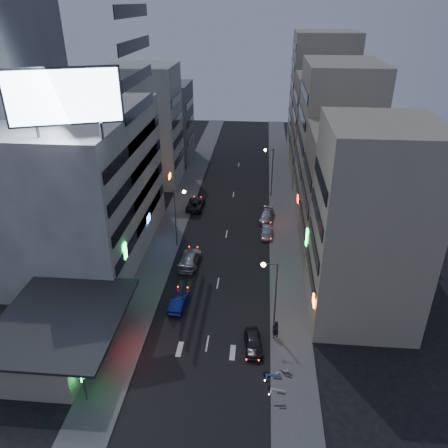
# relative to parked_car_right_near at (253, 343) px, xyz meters

# --- Properties ---
(ground) EXTENTS (180.00, 180.00, 0.00)m
(ground) POSITION_rel_parked_car_right_near_xyz_m (-4.38, -3.75, -0.68)
(ground) COLOR black
(ground) RESTS_ON ground
(sidewalk_left) EXTENTS (4.00, 120.00, 0.12)m
(sidewalk_left) POSITION_rel_parked_car_right_near_xyz_m (-12.38, 26.25, -0.62)
(sidewalk_left) COLOR #4C4C4F
(sidewalk_left) RESTS_ON ground
(sidewalk_right) EXTENTS (4.00, 120.00, 0.12)m
(sidewalk_right) POSITION_rel_parked_car_right_near_xyz_m (3.62, 26.25, -0.62)
(sidewalk_right) COLOR #4C4C4F
(sidewalk_right) RESTS_ON ground
(food_court) EXTENTS (11.00, 13.00, 3.88)m
(food_court) POSITION_rel_parked_car_right_near_xyz_m (-18.27, -1.75, 1.30)
(food_court) COLOR tan
(food_court) RESTS_ON ground
(white_building) EXTENTS (14.00, 24.00, 18.00)m
(white_building) POSITION_rel_parked_car_right_near_xyz_m (-21.38, 16.25, 8.32)
(white_building) COLOR silver
(white_building) RESTS_ON ground
(grey_tower) EXTENTS (10.00, 14.00, 34.00)m
(grey_tower) POSITION_rel_parked_car_right_near_xyz_m (-30.38, 19.25, 16.32)
(grey_tower) COLOR slate
(grey_tower) RESTS_ON ground
(shophouse_near) EXTENTS (10.00, 11.00, 20.00)m
(shophouse_near) POSITION_rel_parked_car_right_near_xyz_m (10.62, 6.75, 9.32)
(shophouse_near) COLOR tan
(shophouse_near) RESTS_ON ground
(shophouse_mid) EXTENTS (11.00, 12.00, 16.00)m
(shophouse_mid) POSITION_rel_parked_car_right_near_xyz_m (11.12, 18.25, 7.32)
(shophouse_mid) COLOR gray
(shophouse_mid) RESTS_ON ground
(shophouse_far) EXTENTS (10.00, 14.00, 22.00)m
(shophouse_far) POSITION_rel_parked_car_right_near_xyz_m (10.62, 31.25, 10.32)
(shophouse_far) COLOR tan
(shophouse_far) RESTS_ON ground
(far_left_a) EXTENTS (11.00, 10.00, 20.00)m
(far_left_a) POSITION_rel_parked_car_right_near_xyz_m (-19.88, 41.25, 9.32)
(far_left_a) COLOR silver
(far_left_a) RESTS_ON ground
(far_left_b) EXTENTS (12.00, 10.00, 15.00)m
(far_left_b) POSITION_rel_parked_car_right_near_xyz_m (-20.38, 54.25, 6.82)
(far_left_b) COLOR slate
(far_left_b) RESTS_ON ground
(far_right_a) EXTENTS (11.00, 12.00, 18.00)m
(far_right_a) POSITION_rel_parked_car_right_near_xyz_m (11.12, 46.25, 8.32)
(far_right_a) COLOR gray
(far_right_a) RESTS_ON ground
(far_right_b) EXTENTS (12.00, 12.00, 24.00)m
(far_right_b) POSITION_rel_parked_car_right_near_xyz_m (11.62, 60.25, 11.32)
(far_right_b) COLOR tan
(far_right_b) RESTS_ON ground
(billboard) EXTENTS (9.52, 3.75, 6.20)m
(billboard) POSITION_rel_parked_car_right_near_xyz_m (-17.37, 6.22, 20.98)
(billboard) COLOR #595B60
(billboard) RESTS_ON white_building
(street_lamp_right_near) EXTENTS (1.60, 0.44, 8.02)m
(street_lamp_right_near) POSITION_rel_parked_car_right_near_xyz_m (1.53, 2.25, 4.68)
(street_lamp_right_near) COLOR #595B60
(street_lamp_right_near) RESTS_ON sidewalk_right
(street_lamp_left) EXTENTS (1.60, 0.44, 8.02)m
(street_lamp_left) POSITION_rel_parked_car_right_near_xyz_m (-10.28, 18.25, 4.68)
(street_lamp_left) COLOR #595B60
(street_lamp_left) RESTS_ON sidewalk_left
(street_lamp_right_far) EXTENTS (1.60, 0.44, 8.02)m
(street_lamp_right_far) POSITION_rel_parked_car_right_near_xyz_m (1.53, 36.25, 4.68)
(street_lamp_right_far) COLOR #595B60
(street_lamp_right_far) RESTS_ON sidewalk_right
(parked_car_right_near) EXTENTS (2.07, 4.15, 1.36)m
(parked_car_right_near) POSITION_rel_parked_car_right_near_xyz_m (0.00, 0.00, 0.00)
(parked_car_right_near) COLOR #2B2B30
(parked_car_right_near) RESTS_ON ground
(parked_car_right_mid) EXTENTS (1.45, 3.89, 1.27)m
(parked_car_right_mid) POSITION_rel_parked_car_right_near_xyz_m (1.22, 22.15, -0.05)
(parked_car_right_mid) COLOR #999DA1
(parked_car_right_mid) RESTS_ON ground
(parked_car_left) EXTENTS (2.46, 5.28, 1.46)m
(parked_car_left) POSITION_rel_parked_car_right_near_xyz_m (-9.98, 30.33, 0.05)
(parked_car_left) COLOR #28282D
(parked_car_left) RESTS_ON ground
(parked_car_right_far) EXTENTS (2.49, 4.93, 1.37)m
(parked_car_right_far) POSITION_rel_parked_car_right_near_xyz_m (1.22, 27.04, 0.01)
(parked_car_right_far) COLOR #9B9DA3
(parked_car_right_far) RESTS_ON ground
(road_car_blue) EXTENTS (1.77, 4.26, 1.37)m
(road_car_blue) POSITION_rel_parked_car_right_near_xyz_m (-8.06, 5.54, 0.01)
(road_car_blue) COLOR navy
(road_car_blue) RESTS_ON ground
(road_car_silver) EXTENTS (2.48, 5.67, 1.62)m
(road_car_silver) POSITION_rel_parked_car_right_near_xyz_m (-8.23, 14.01, 0.13)
(road_car_silver) COLOR #AEB2B7
(road_car_silver) RESTS_ON ground
(person) EXTENTS (0.85, 0.78, 1.95)m
(person) POSITION_rel_parked_car_right_near_xyz_m (2.09, 1.54, 0.42)
(person) COLOR black
(person) RESTS_ON sidewalk_right
(scooter_black_a) EXTENTS (0.66, 1.63, 0.97)m
(scooter_black_a) POSITION_rel_parked_car_right_near_xyz_m (2.84, -6.35, -0.07)
(scooter_black_a) COLOR black
(scooter_black_a) RESTS_ON sidewalk_right
(scooter_silver_a) EXTENTS (0.89, 1.95, 1.15)m
(scooter_silver_a) POSITION_rel_parked_car_right_near_xyz_m (2.89, -4.88, 0.01)
(scooter_silver_a) COLOR #9B9DA2
(scooter_silver_a) RESTS_ON sidewalk_right
(scooter_blue) EXTENTS (0.72, 2.05, 1.25)m
(scooter_blue) POSITION_rel_parked_car_right_near_xyz_m (2.59, -3.21, 0.06)
(scooter_blue) COLOR navy
(scooter_blue) RESTS_ON sidewalk_right
(scooter_black_b) EXTENTS (1.26, 1.94, 1.13)m
(scooter_black_b) POSITION_rel_parked_car_right_near_xyz_m (3.60, -3.09, 0.00)
(scooter_black_b) COLOR black
(scooter_black_b) RESTS_ON sidewalk_right
(scooter_silver_b) EXTENTS (1.15, 1.83, 1.06)m
(scooter_silver_b) POSITION_rel_parked_car_right_near_xyz_m (3.15, -2.52, -0.03)
(scooter_silver_b) COLOR #A2A4A9
(scooter_silver_b) RESTS_ON sidewalk_right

